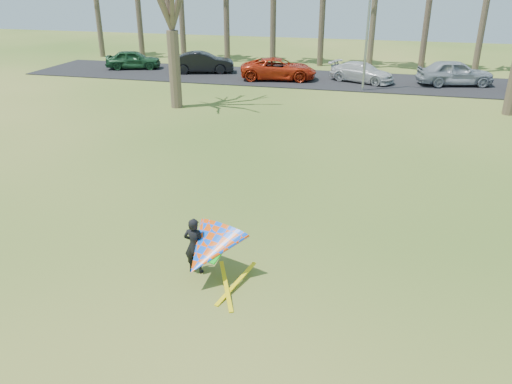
% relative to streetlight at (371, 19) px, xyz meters
% --- Properties ---
extents(ground, '(100.00, 100.00, 0.00)m').
position_rel_streetlight_xyz_m(ground, '(-2.16, -22.00, -4.46)').
color(ground, '#215512').
rests_on(ground, ground).
extents(parking_strip, '(46.00, 7.00, 0.06)m').
position_rel_streetlight_xyz_m(parking_strip, '(-2.16, 3.00, -4.43)').
color(parking_strip, black).
rests_on(parking_strip, ground).
extents(streetlight, '(2.28, 0.18, 8.00)m').
position_rel_streetlight_xyz_m(streetlight, '(0.00, 0.00, 0.00)').
color(streetlight, gray).
rests_on(streetlight, ground).
extents(car_0, '(4.54, 2.92, 1.44)m').
position_rel_streetlight_xyz_m(car_0, '(-18.22, 3.55, -3.68)').
color(car_0, '#1C4626').
rests_on(car_0, parking_strip).
extents(car_1, '(4.93, 2.88, 1.54)m').
position_rel_streetlight_xyz_m(car_1, '(-12.30, 3.28, -3.64)').
color(car_1, black).
rests_on(car_1, parking_strip).
extents(car_2, '(5.65, 3.27, 1.48)m').
position_rel_streetlight_xyz_m(car_2, '(-6.18, 2.12, -3.66)').
color(car_2, '#B1260E').
rests_on(car_2, parking_strip).
extents(car_3, '(4.89, 3.44, 1.32)m').
position_rel_streetlight_xyz_m(car_3, '(-0.40, 2.72, -3.75)').
color(car_3, silver).
rests_on(car_3, parking_strip).
extents(car_4, '(5.24, 3.09, 1.67)m').
position_rel_streetlight_xyz_m(car_4, '(5.72, 3.14, -3.57)').
color(car_4, '#979DA4').
rests_on(car_4, parking_strip).
extents(kite_flyer, '(2.13, 2.39, 2.02)m').
position_rel_streetlight_xyz_m(kite_flyer, '(-2.60, -23.09, -3.62)').
color(kite_flyer, black).
rests_on(kite_flyer, ground).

